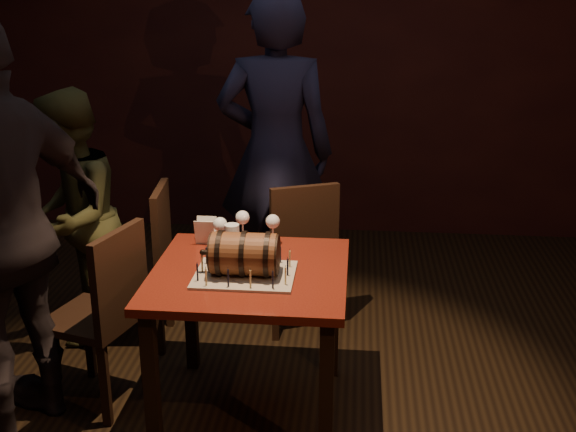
{
  "coord_description": "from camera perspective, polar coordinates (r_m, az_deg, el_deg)",
  "views": [
    {
      "loc": [
        0.41,
        -3.19,
        2.07
      ],
      "look_at": [
        0.09,
        0.05,
        0.95
      ],
      "focal_mm": 45.0,
      "sensor_mm": 36.0,
      "label": 1
    }
  ],
  "objects": [
    {
      "name": "room_shell",
      "position": [
        3.28,
        -1.68,
        7.22
      ],
      "size": [
        5.04,
        5.04,
        2.8
      ],
      "color": "black",
      "rests_on": "ground"
    },
    {
      "name": "wine_glass_right",
      "position": [
        3.59,
        -1.21,
        -0.55
      ],
      "size": [
        0.07,
        0.07,
        0.16
      ],
      "color": "silver",
      "rests_on": "pub_table"
    },
    {
      "name": "birthday_candles",
      "position": [
        3.26,
        -3.45,
        -3.92
      ],
      "size": [
        0.4,
        0.3,
        0.09
      ],
      "color": "#D7C980",
      "rests_on": "cake_board"
    },
    {
      "name": "chair_back",
      "position": [
        4.21,
        0.88,
        -2.56
      ],
      "size": [
        0.52,
        0.52,
        0.93
      ],
      "color": "black",
      "rests_on": "ground"
    },
    {
      "name": "pub_table",
      "position": [
        3.38,
        -3.03,
        -6.01
      ],
      "size": [
        0.9,
        0.9,
        0.75
      ],
      "color": "#4C130C",
      "rests_on": "ground"
    },
    {
      "name": "person_back",
      "position": [
        4.46,
        -1.0,
        4.96
      ],
      "size": [
        0.74,
        0.5,
        1.98
      ],
      "primitive_type": "imported",
      "rotation": [
        0.0,
        0.0,
        3.18
      ],
      "color": "black",
      "rests_on": "ground"
    },
    {
      "name": "wine_glass_left",
      "position": [
        3.57,
        -5.39,
        -0.78
      ],
      "size": [
        0.07,
        0.07,
        0.16
      ],
      "color": "silver",
      "rests_on": "pub_table"
    },
    {
      "name": "wine_glass_mid",
      "position": [
        3.66,
        -3.61,
        -0.24
      ],
      "size": [
        0.07,
        0.07,
        0.16
      ],
      "color": "silver",
      "rests_on": "pub_table"
    },
    {
      "name": "pint_of_ale",
      "position": [
        3.51,
        -4.43,
        -1.88
      ],
      "size": [
        0.07,
        0.07,
        0.15
      ],
      "color": "silver",
      "rests_on": "pub_table"
    },
    {
      "name": "cake_board",
      "position": [
        3.28,
        -3.43,
        -4.66
      ],
      "size": [
        0.45,
        0.35,
        0.01
      ],
      "primitive_type": "cube",
      "color": "gray",
      "rests_on": "pub_table"
    },
    {
      "name": "person_left_front",
      "position": [
        3.41,
        -21.7,
        -1.16
      ],
      "size": [
        0.9,
        1.24,
        1.95
      ],
      "primitive_type": "imported",
      "rotation": [
        0.0,
        0.0,
        -1.99
      ],
      "color": "black",
      "rests_on": "ground"
    },
    {
      "name": "chair_left_front",
      "position": [
        3.6,
        -14.25,
        -7.07
      ],
      "size": [
        0.5,
        0.5,
        0.93
      ],
      "color": "black",
      "rests_on": "ground"
    },
    {
      "name": "menu_card",
      "position": [
        3.65,
        -6.53,
        -1.22
      ],
      "size": [
        0.1,
        0.05,
        0.13
      ],
      "primitive_type": null,
      "color": "white",
      "rests_on": "pub_table"
    },
    {
      "name": "person_left_rear",
      "position": [
        4.27,
        -16.73,
        -0.14
      ],
      "size": [
        0.66,
        0.79,
        1.46
      ],
      "primitive_type": "imported",
      "rotation": [
        0.0,
        0.0,
        -1.41
      ],
      "color": "#3B3B1D",
      "rests_on": "ground"
    },
    {
      "name": "barrel_cake",
      "position": [
        3.24,
        -3.48,
        -3.0
      ],
      "size": [
        0.36,
        0.21,
        0.21
      ],
      "color": "brown",
      "rests_on": "cake_board"
    },
    {
      "name": "chair_left_rear",
      "position": [
        4.17,
        -11.19,
        -3.18
      ],
      "size": [
        0.44,
        0.44,
        0.93
      ],
      "color": "black",
      "rests_on": "ground"
    }
  ]
}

